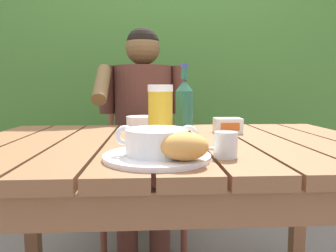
% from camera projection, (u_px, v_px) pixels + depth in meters
% --- Properties ---
extents(dining_table, '(1.37, 0.88, 0.75)m').
position_uv_depth(dining_table, '(175.00, 167.00, 1.06)').
color(dining_table, brown).
rests_on(dining_table, ground_plane).
extents(hedge_backdrop, '(3.11, 0.90, 3.02)m').
position_uv_depth(hedge_backdrop, '(159.00, 29.00, 2.81)').
color(hedge_backdrop, '#42742E').
rests_on(hedge_backdrop, ground_plane).
extents(chair_near_diner, '(0.48, 0.48, 0.98)m').
position_uv_depth(chair_near_diner, '(144.00, 159.00, 1.95)').
color(chair_near_diner, brown).
rests_on(chair_near_diner, ground_plane).
extents(person_eating, '(0.48, 0.47, 1.25)m').
position_uv_depth(person_eating, '(143.00, 123.00, 1.72)').
color(person_eating, '#562F24').
rests_on(person_eating, ground_plane).
extents(serving_plate, '(0.27, 0.27, 0.01)m').
position_uv_depth(serving_plate, '(157.00, 156.00, 0.78)').
color(serving_plate, white).
rests_on(serving_plate, dining_table).
extents(soup_bowl, '(0.21, 0.16, 0.07)m').
position_uv_depth(soup_bowl, '(157.00, 141.00, 0.77)').
color(soup_bowl, white).
rests_on(soup_bowl, serving_plate).
extents(bread_roll, '(0.12, 0.09, 0.06)m').
position_uv_depth(bread_roll, '(184.00, 146.00, 0.71)').
color(bread_roll, '#CF8D43').
rests_on(bread_roll, serving_plate).
extents(beer_glass, '(0.08, 0.08, 0.19)m').
position_uv_depth(beer_glass, '(160.00, 114.00, 0.98)').
color(beer_glass, gold).
rests_on(beer_glass, dining_table).
extents(beer_bottle, '(0.06, 0.06, 0.25)m').
position_uv_depth(beer_bottle, '(184.00, 109.00, 1.05)').
color(beer_bottle, '#275C41').
rests_on(beer_bottle, dining_table).
extents(water_glass_small, '(0.06, 0.06, 0.07)m').
position_uv_depth(water_glass_small, '(226.00, 145.00, 0.79)').
color(water_glass_small, silver).
rests_on(water_glass_small, dining_table).
extents(butter_tub, '(0.10, 0.08, 0.06)m').
position_uv_depth(butter_tub, '(228.00, 125.00, 1.22)').
color(butter_tub, white).
rests_on(butter_tub, dining_table).
extents(table_knife, '(0.15, 0.04, 0.01)m').
position_uv_depth(table_knife, '(201.00, 148.00, 0.89)').
color(table_knife, silver).
rests_on(table_knife, dining_table).
extents(diner_bowl, '(0.13, 0.13, 0.05)m').
position_uv_depth(diner_bowl, '(142.00, 122.00, 1.38)').
color(diner_bowl, white).
rests_on(diner_bowl, dining_table).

